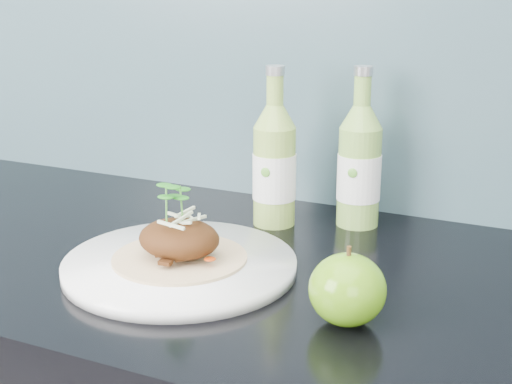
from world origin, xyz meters
TOP-DOWN VIEW (x-y plane):
  - dinner_plate at (-0.12, 1.63)m, footprint 0.35×0.35m
  - pork_taco at (-0.12, 1.63)m, footprint 0.17×0.17m
  - green_apple at (0.12, 1.58)m, footprint 0.09×0.09m
  - cider_bottle_left at (-0.08, 1.85)m, footprint 0.08×0.08m
  - cider_bottle_right at (0.03, 1.90)m, footprint 0.08×0.08m

SIDE VIEW (x-z plane):
  - dinner_plate at x=-0.12m, z-range 0.90..0.92m
  - green_apple at x=0.12m, z-range 0.90..0.98m
  - pork_taco at x=-0.12m, z-range 0.89..1.00m
  - cider_bottle_left at x=-0.08m, z-range 0.87..1.11m
  - cider_bottle_right at x=0.03m, z-range 0.87..1.11m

